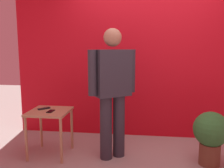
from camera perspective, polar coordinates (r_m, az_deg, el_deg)
back_wall_red at (r=4.06m, az=8.37°, el=8.94°), size 4.40×0.12×3.02m
standing_person at (r=3.21m, az=0.11°, el=-0.74°), size 0.62×0.48×1.72m
side_table at (r=3.49m, az=-14.26°, el=-7.56°), size 0.53×0.53×0.63m
cell_phone at (r=3.40m, az=-14.04°, el=-6.15°), size 0.08×0.15×0.01m
tv_remote at (r=3.55m, az=-15.49°, el=-5.50°), size 0.15×0.15×0.02m
potted_plant at (r=3.38m, az=21.95°, el=-10.65°), size 0.44×0.44×0.69m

